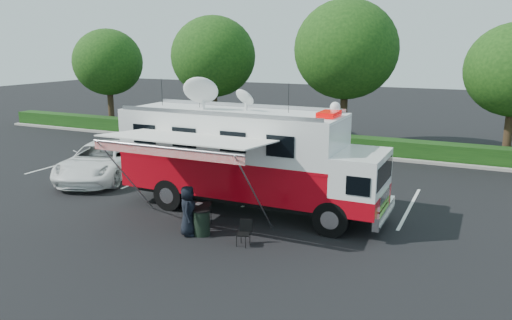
{
  "coord_description": "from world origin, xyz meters",
  "views": [
    {
      "loc": [
        7.94,
        -16.44,
        6.25
      ],
      "look_at": [
        0.0,
        0.5,
        1.9
      ],
      "focal_mm": 35.0,
      "sensor_mm": 36.0,
      "label": 1
    }
  ],
  "objects_px": {
    "white_suv": "(103,178)",
    "trash_bin": "(202,222)",
    "folding_table": "(199,205)",
    "command_truck": "(248,158)"
  },
  "relations": [
    {
      "from": "white_suv",
      "to": "trash_bin",
      "type": "height_order",
      "value": "trash_bin"
    },
    {
      "from": "white_suv",
      "to": "folding_table",
      "type": "distance_m",
      "value": 8.26
    },
    {
      "from": "command_truck",
      "to": "white_suv",
      "type": "bearing_deg",
      "value": 171.01
    },
    {
      "from": "white_suv",
      "to": "folding_table",
      "type": "height_order",
      "value": "white_suv"
    },
    {
      "from": "trash_bin",
      "to": "white_suv",
      "type": "bearing_deg",
      "value": 152.19
    },
    {
      "from": "white_suv",
      "to": "trash_bin",
      "type": "distance_m",
      "value": 9.16
    },
    {
      "from": "trash_bin",
      "to": "command_truck",
      "type": "bearing_deg",
      "value": 83.96
    },
    {
      "from": "command_truck",
      "to": "trash_bin",
      "type": "relative_size",
      "value": 11.37
    },
    {
      "from": "white_suv",
      "to": "trash_bin",
      "type": "xyz_separation_m",
      "value": [
        8.09,
        -4.27,
        0.45
      ]
    },
    {
      "from": "command_truck",
      "to": "white_suv",
      "type": "distance_m",
      "value": 8.76
    }
  ]
}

